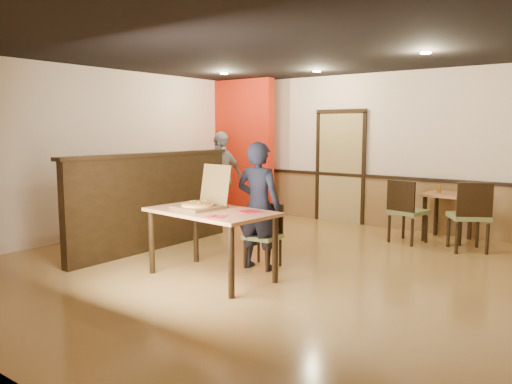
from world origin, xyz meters
The scene contains 24 objects.
floor centered at (0.00, 0.00, 0.00)m, with size 7.00×7.00×0.00m, color #AB8042.
ceiling centered at (0.00, 0.00, 2.80)m, with size 7.00×7.00×0.00m, color black.
wall_back centered at (0.00, 3.50, 1.40)m, with size 7.00×7.00×0.00m, color #FDE5C6.
wall_left centered at (-3.50, 0.00, 1.40)m, with size 7.00×7.00×0.00m, color #FDE5C6.
wainscot_back centered at (0.00, 3.47, 0.45)m, with size 7.00×0.04×0.90m, color olive.
chair_rail_back centered at (0.00, 3.45, 0.92)m, with size 7.00×0.06×0.06m, color black.
back_door centered at (-0.80, 3.46, 1.05)m, with size 0.90×0.06×2.10m, color tan.
booth_partition centered at (-2.00, -0.20, 0.74)m, with size 0.20×3.10×1.44m.
red_accent_panel centered at (-2.90, 3.00, 1.40)m, with size 1.60×0.20×2.78m, color red.
spot_a centered at (-2.30, 1.80, 2.78)m, with size 0.14×0.14×0.02m, color #FFEDB2.
spot_b centered at (-0.80, 2.50, 2.78)m, with size 0.14×0.14×0.02m, color #FFEDB2.
spot_c centered at (1.40, 1.50, 2.78)m, with size 0.14×0.14×0.02m, color #FFEDB2.
main_table centered at (-0.33, -0.78, 0.72)m, with size 1.63×1.02×0.83m.
diner_chair centered at (-0.11, 0.03, 0.45)m, with size 0.44×0.44×0.82m.
side_chair_left centered at (0.88, 2.43, 0.55)m, with size 0.59×0.59×1.00m.
side_chair_right centered at (1.84, 2.43, 0.57)m, with size 0.70×0.70×1.04m.
side_table centered at (1.35, 3.05, 0.59)m, with size 0.73×0.73×0.76m.
diner centered at (-0.12, -0.11, 0.82)m, with size 0.60×0.39×1.64m, color black.
passerby centered at (-2.66, 2.08, 0.87)m, with size 1.02×0.43×1.75m, color #9B99A2.
pizza_box centered at (-0.50, -0.76, 0.90)m, with size 0.55×0.63×0.52m.
pizza centered at (-0.51, -0.81, 0.88)m, with size 0.39×0.39×0.03m, color #F6A659.
napkin_near centered at (0.03, -1.09, 0.83)m, with size 0.26×0.26×0.01m.
napkin_far centered at (0.11, -0.60, 0.83)m, with size 0.31×0.31×0.01m.
condiment centered at (1.22, 2.96, 0.83)m, with size 0.06×0.06×0.14m, color #94681A.
Camera 1 is at (3.62, -5.16, 1.80)m, focal length 35.00 mm.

